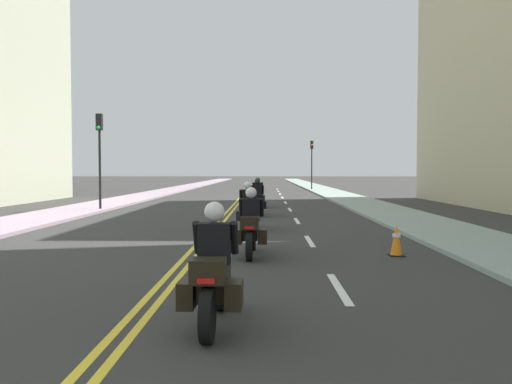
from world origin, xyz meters
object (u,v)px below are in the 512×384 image
at_px(traffic_light_far, 312,156).
at_px(motorcycle_1, 251,228).
at_px(motorcycle_4, 258,195).
at_px(traffic_cone_0, 396,240).
at_px(traffic_light_near, 100,144).
at_px(motorcycle_2, 248,210).
at_px(motorcycle_3, 257,201).
at_px(motorcycle_0, 214,277).

bearing_deg(traffic_light_far, motorcycle_1, -96.89).
bearing_deg(motorcycle_4, traffic_cone_0, -79.01).
bearing_deg(traffic_light_near, motorcycle_1, -60.35).
xyz_separation_m(motorcycle_2, traffic_cone_0, (3.62, -5.42, -0.28)).
bearing_deg(motorcycle_3, traffic_cone_0, -74.08).
height_order(motorcycle_3, traffic_light_near, traffic_light_near).
relative_size(motorcycle_3, traffic_light_near, 0.47).
bearing_deg(motorcycle_2, traffic_light_far, 80.29).
distance_m(motorcycle_0, motorcycle_3, 16.57).
relative_size(motorcycle_0, motorcycle_2, 0.98).
bearing_deg(traffic_light_far, motorcycle_4, -101.59).
bearing_deg(motorcycle_2, traffic_light_near, 131.51).
height_order(motorcycle_0, motorcycle_4, motorcycle_4).
height_order(traffic_cone_0, traffic_light_near, traffic_light_near).
height_order(traffic_light_near, traffic_light_far, traffic_light_far).
height_order(motorcycle_2, motorcycle_4, motorcycle_2).
distance_m(motorcycle_2, traffic_cone_0, 6.52).
relative_size(traffic_cone_0, traffic_light_far, 0.15).
relative_size(motorcycle_0, motorcycle_1, 0.92).
relative_size(motorcycle_3, traffic_light_far, 0.45).
distance_m(motorcycle_0, traffic_light_far, 46.78).
height_order(motorcycle_2, traffic_light_near, traffic_light_near).
relative_size(motorcycle_0, motorcycle_3, 0.95).
bearing_deg(motorcycle_1, motorcycle_4, 91.50).
bearing_deg(motorcycle_4, traffic_light_far, 77.47).
distance_m(motorcycle_3, motorcycle_4, 5.43).
height_order(traffic_cone_0, traffic_light_far, traffic_light_far).
height_order(motorcycle_2, motorcycle_3, motorcycle_3).
distance_m(motorcycle_4, traffic_cone_0, 16.65).
bearing_deg(motorcycle_1, traffic_light_near, 120.88).
xyz_separation_m(motorcycle_1, motorcycle_2, (-0.25, 5.50, 0.01)).
distance_m(motorcycle_1, motorcycle_4, 16.36).
bearing_deg(motorcycle_1, traffic_cone_0, 2.53).
distance_m(motorcycle_2, motorcycle_3, 5.44).
relative_size(motorcycle_3, traffic_cone_0, 2.96).
height_order(motorcycle_3, traffic_cone_0, motorcycle_3).
xyz_separation_m(motorcycle_3, traffic_cone_0, (3.38, -10.86, -0.30)).
bearing_deg(motorcycle_4, motorcycle_3, -90.31).
bearing_deg(motorcycle_1, motorcycle_3, 91.32).
bearing_deg(traffic_light_near, motorcycle_2, -47.12).
bearing_deg(traffic_light_far, traffic_cone_0, -92.20).
xyz_separation_m(motorcycle_4, traffic_cone_0, (3.44, -16.29, -0.29)).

